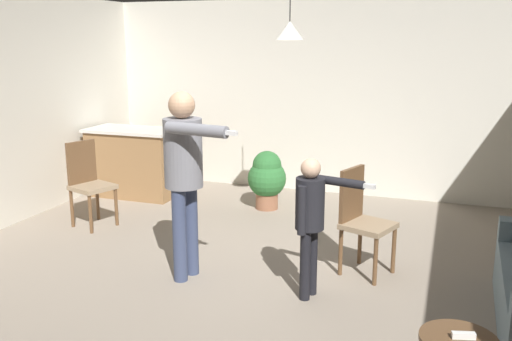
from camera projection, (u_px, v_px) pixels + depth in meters
name	position (u px, v px, depth m)	size (l,w,h in m)	color
ground	(246.00, 276.00, 5.29)	(7.68, 7.68, 0.00)	gray
wall_back	(325.00, 98.00, 7.92)	(6.40, 0.10, 2.70)	silver
kitchen_counter	(134.00, 162.00, 7.90)	(1.26, 0.66, 0.95)	olive
person_adult	(185.00, 165.00, 5.02)	(0.81, 0.59, 1.72)	#384260
person_child	(311.00, 213.00, 4.69)	(0.65, 0.34, 1.22)	black
dining_chair_by_counter	(362.00, 217.00, 5.26)	(0.54, 0.54, 1.00)	brown
dining_chair_near_wall	(88.00, 180.00, 6.61)	(0.53, 0.53, 1.00)	brown
potted_plant_corner	(267.00, 177.00, 7.28)	(0.50, 0.50, 0.76)	brown
spare_remote_on_table	(464.00, 335.00, 3.18)	(0.04, 0.13, 0.04)	white
ceiling_light_pendant	(290.00, 30.00, 6.11)	(0.32, 0.32, 0.55)	silver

